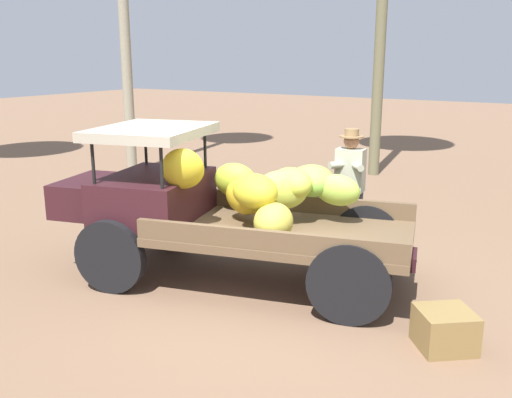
{
  "coord_description": "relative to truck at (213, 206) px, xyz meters",
  "views": [
    {
      "loc": [
        -3.27,
        5.54,
        2.75
      ],
      "look_at": [
        0.16,
        -0.07,
        1.06
      ],
      "focal_mm": 39.74,
      "sensor_mm": 36.0,
      "label": 1
    }
  ],
  "objects": [
    {
      "name": "truck",
      "position": [
        0.0,
        0.0,
        0.0
      ],
      "size": [
        4.66,
        2.62,
        1.88
      ],
      "rotation": [
        0.0,
        0.0,
        0.25
      ],
      "color": "#36161C",
      "rests_on": "ground"
    },
    {
      "name": "farmer",
      "position": [
        -0.99,
        -1.98,
        0.06
      ],
      "size": [
        0.52,
        0.47,
        1.73
      ],
      "rotation": [
        0.0,
        0.0,
        1.67
      ],
      "color": "#3B3B47",
      "rests_on": "ground"
    },
    {
      "name": "wooden_crate",
      "position": [
        -2.95,
        0.35,
        -0.74
      ],
      "size": [
        0.7,
        0.69,
        0.38
      ],
      "primitive_type": "cube",
      "rotation": [
        0.0,
        0.0,
        0.66
      ],
      "color": "olive",
      "rests_on": "ground"
    },
    {
      "name": "ground_plane",
      "position": [
        -0.71,
        -0.04,
        -0.93
      ],
      "size": [
        60.0,
        60.0,
        0.0
      ],
      "primitive_type": "plane",
      "color": "brown"
    }
  ]
}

